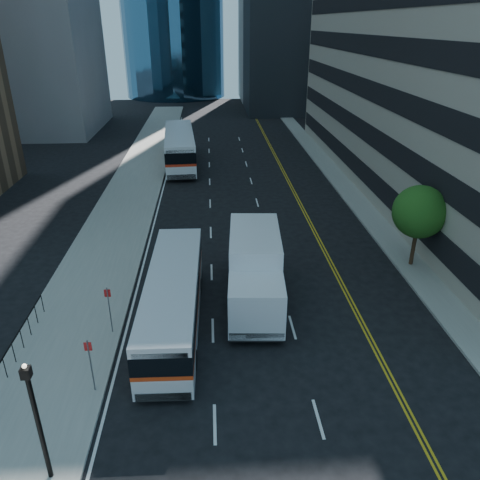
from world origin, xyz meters
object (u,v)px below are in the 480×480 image
Objects in this scene: lamp_post at (37,418)px; box_truck at (255,270)px; bus_front at (173,299)px; bus_rear at (180,147)px; street_tree at (420,212)px.

box_truck is at bearing 53.25° from lamp_post.
box_truck is at bearing 25.45° from bus_front.
bus_front is 0.82× the size of bus_rear.
bus_rear reaches higher than bus_front.
lamp_post is 0.41× the size of bus_front.
lamp_post is 0.33× the size of bus_rear.
lamp_post reaches higher than bus_rear.
street_tree reaches higher than bus_rear.
box_truck is (5.42, -27.93, 0.07)m from bus_rear.
lamp_post reaches higher than box_truck.
bus_rear is (-15.60, 24.39, -1.74)m from street_tree.
bus_front is at bearing -159.31° from street_tree.
lamp_post is (-18.00, -14.00, -0.92)m from street_tree.
box_truck is (4.20, 1.90, 0.39)m from bus_front.
street_tree is 22.82m from lamp_post.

